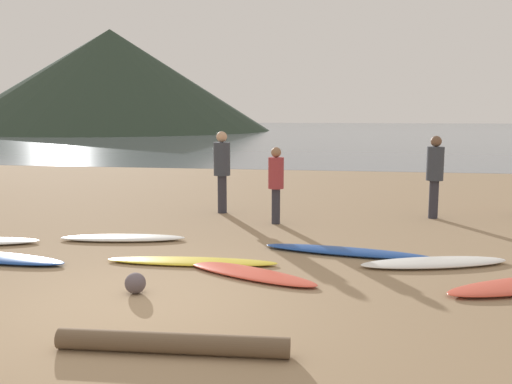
# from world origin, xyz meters

# --- Properties ---
(ground_plane) EXTENTS (120.00, 120.00, 0.20)m
(ground_plane) POSITION_xyz_m (0.00, 10.00, -0.10)
(ground_plane) COLOR #997C5B
(ground_plane) RESTS_ON ground
(ocean_water) EXTENTS (140.00, 100.00, 0.01)m
(ocean_water) POSITION_xyz_m (0.00, 65.71, 0.00)
(ocean_water) COLOR slate
(ocean_water) RESTS_ON ground
(headland_hill) EXTENTS (39.09, 39.09, 12.31)m
(headland_hill) POSITION_xyz_m (-26.66, 60.18, 6.15)
(headland_hill) COLOR #28382B
(headland_hill) RESTS_ON ground
(surfboard_2) EXTENTS (2.25, 0.86, 0.09)m
(surfboard_2) POSITION_xyz_m (-1.42, 3.10, 0.05)
(surfboard_2) COLOR white
(surfboard_2) RESTS_ON ground
(surfboard_3) EXTENTS (2.61, 0.64, 0.07)m
(surfboard_3) POSITION_xyz_m (0.20, 1.81, 0.04)
(surfboard_3) COLOR yellow
(surfboard_3) RESTS_ON ground
(surfboard_4) EXTENTS (2.18, 1.39, 0.08)m
(surfboard_4) POSITION_xyz_m (1.15, 1.35, 0.04)
(surfboard_4) COLOR #D84C38
(surfboard_4) RESTS_ON ground
(surfboard_5) EXTENTS (2.72, 0.90, 0.10)m
(surfboard_5) POSITION_xyz_m (2.49, 2.76, 0.05)
(surfboard_5) COLOR #1E479E
(surfboard_5) RESTS_ON ground
(surfboard_6) EXTENTS (2.33, 1.23, 0.09)m
(surfboard_6) POSITION_xyz_m (3.77, 2.31, 0.05)
(surfboard_6) COLOR white
(surfboard_6) RESTS_ON ground
(person_0) EXTENTS (0.31, 0.31, 1.55)m
(person_0) POSITION_xyz_m (1.05, 5.04, 0.92)
(person_0) COLOR #2D2D38
(person_0) RESTS_ON ground
(person_1) EXTENTS (0.35, 0.35, 1.76)m
(person_1) POSITION_xyz_m (4.29, 6.18, 1.04)
(person_1) COLOR #2D2D38
(person_1) RESTS_ON ground
(person_2) EXTENTS (0.37, 0.37, 1.83)m
(person_2) POSITION_xyz_m (-0.30, 6.08, 1.08)
(person_2) COLOR #2D2D38
(person_2) RESTS_ON ground
(driftwood_log) EXTENTS (2.22, 0.33, 0.20)m
(driftwood_log) POSITION_xyz_m (0.89, -1.24, 0.10)
(driftwood_log) COLOR brown
(driftwood_log) RESTS_ON ground
(beach_rock_near) EXTENTS (0.26, 0.26, 0.26)m
(beach_rock_near) POSITION_xyz_m (-0.11, 0.37, 0.13)
(beach_rock_near) COLOR #564C51
(beach_rock_near) RESTS_ON ground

